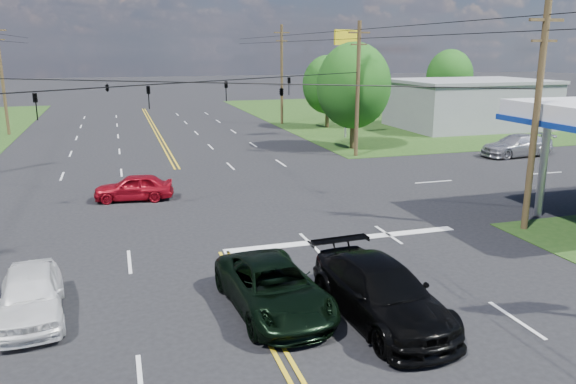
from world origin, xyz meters
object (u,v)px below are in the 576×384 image
object	(u,v)px
pole_ne	(358,88)
suv_black	(381,292)
retail_ne	(469,105)
pole_left_far	(2,77)
pole_right_far	(282,74)
tree_right_a	(354,86)
tree_far_r	(450,76)
pole_se	(536,116)
pickup_white	(31,295)
pickup_dkgreen	(274,288)
tree_right_b	(328,85)

from	to	relation	value
pole_ne	suv_black	xyz separation A→B (m)	(-9.71, -23.78, -4.08)
retail_ne	pole_left_far	xyz separation A→B (m)	(-43.00, 8.00, 2.97)
pole_right_far	suv_black	distance (m)	44.09
tree_right_a	tree_far_r	xyz separation A→B (m)	(20.00, 18.00, -0.33)
suv_black	pole_ne	bearing A→B (deg)	63.92
pole_left_far	tree_far_r	world-z (taller)	pole_left_far
pole_se	pole_ne	xyz separation A→B (m)	(0.00, 18.00, 0.00)
tree_right_a	suv_black	size ratio (longest dim) A/B	1.42
retail_ne	pickup_white	distance (m)	48.26
pole_left_far	pickup_white	xyz separation A→B (m)	(6.70, -39.77, -4.43)
pole_right_far	suv_black	xyz separation A→B (m)	(-9.71, -42.78, -4.33)
retail_ne	pickup_dkgreen	distance (m)	44.54
pole_se	tree_far_r	xyz separation A→B (m)	(21.00, 39.00, -0.37)
pickup_dkgreen	tree_right_b	bearing A→B (deg)	62.47
pole_right_far	tree_right_a	world-z (taller)	pole_right_far
retail_ne	pickup_dkgreen	size ratio (longest dim) A/B	2.63
tree_right_b	pickup_white	bearing A→B (deg)	-122.52
pole_left_far	tree_far_r	distance (m)	47.05
pickup_dkgreen	pickup_white	distance (m)	6.98
pole_right_far	pickup_white	xyz separation A→B (m)	(-19.30, -39.77, -4.43)
pole_se	pickup_dkgreen	bearing A→B (deg)	-160.87
pole_right_far	pickup_white	size ratio (longest dim) A/B	2.31
pole_right_far	pickup_dkgreen	distance (m)	43.41
retail_ne	pole_left_far	distance (m)	43.84
tree_right_b	retail_ne	bearing A→B (deg)	-16.50
pole_ne	suv_black	size ratio (longest dim) A/B	1.65
tree_right_a	retail_ne	bearing A→B (deg)	26.57
pole_left_far	pole_ne	bearing A→B (deg)	-36.16
pole_left_far	suv_black	bearing A→B (deg)	-69.16
pole_se	pole_left_far	world-z (taller)	pole_left_far
pole_right_far	retail_ne	bearing A→B (deg)	-25.20
pole_ne	pole_left_far	xyz separation A→B (m)	(-26.00, 19.00, 0.25)
retail_ne	pole_ne	world-z (taller)	pole_ne
retail_ne	suv_black	distance (m)	43.88
tree_right_b	suv_black	distance (m)	41.11
suv_black	tree_right_a	bearing A→B (deg)	64.34
pickup_white	retail_ne	bearing A→B (deg)	36.20
pole_ne	pickup_dkgreen	distance (m)	25.93
pole_left_far	tree_right_a	distance (m)	31.39
suv_black	pickup_dkgreen	bearing A→B (deg)	148.69
tree_far_r	suv_black	xyz separation A→B (m)	(-30.71, -44.78, -3.71)
tree_right_a	tree_right_b	bearing A→B (deg)	78.23
retail_ne	tree_far_r	bearing A→B (deg)	68.20
pole_left_far	suv_black	size ratio (longest dim) A/B	1.73
pole_ne	pickup_white	size ratio (longest dim) A/B	2.20
pickup_white	pole_left_far	bearing A→B (deg)	94.58
retail_ne	tree_right_a	size ratio (longest dim) A/B	1.71
pole_se	pole_ne	distance (m)	18.00
retail_ne	pickup_dkgreen	bearing A→B (deg)	-131.51
pickup_dkgreen	tree_far_r	bearing A→B (deg)	47.96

